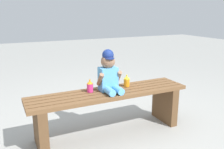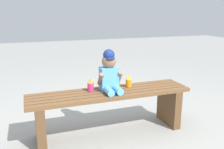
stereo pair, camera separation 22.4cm
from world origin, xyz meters
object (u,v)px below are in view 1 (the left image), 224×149
child_figure (109,73)px  sippy_cup_right (127,81)px  sippy_cup_left (90,86)px  park_bench (110,105)px

child_figure → sippy_cup_right: (0.22, 0.04, -0.12)m
sippy_cup_left → sippy_cup_right: 0.40m
sippy_cup_left → sippy_cup_right: same height
child_figure → sippy_cup_left: 0.22m
sippy_cup_left → sippy_cup_right: size_ratio=1.00×
park_bench → sippy_cup_left: size_ratio=12.80×
park_bench → child_figure: bearing=88.4°
park_bench → child_figure: size_ratio=3.92×
park_bench → sippy_cup_left: 0.28m
park_bench → child_figure: (0.00, 0.02, 0.32)m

